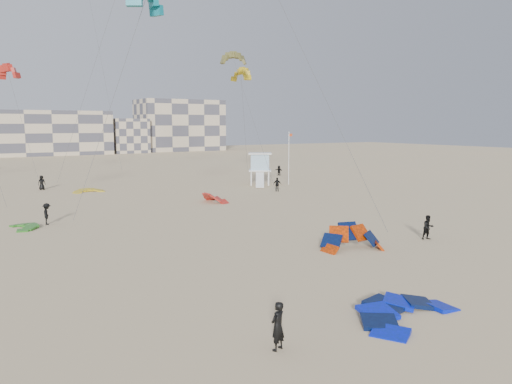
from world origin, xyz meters
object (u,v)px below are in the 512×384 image
kite_ground_blue (405,317)px  kite_ground_orange (353,250)px  lifeguard_tower_near (260,169)px  kitesurfer_main (278,326)px

kite_ground_blue → kite_ground_orange: 11.66m
kite_ground_blue → kite_ground_orange: (6.06, 9.97, 0.00)m
kite_ground_orange → kite_ground_blue: bearing=-105.8°
kite_ground_blue → lifeguard_tower_near: lifeguard_tower_near is taller
kite_ground_blue → kitesurfer_main: (-6.45, 0.22, 0.91)m
lifeguard_tower_near → kitesurfer_main: bearing=-89.4°
kite_ground_orange → kitesurfer_main: bearing=-126.6°
lifeguard_tower_near → kite_ground_orange: bearing=-80.5°
kite_ground_blue → kitesurfer_main: size_ratio=2.77×
kite_ground_blue → lifeguard_tower_near: (19.91, 43.92, 2.18)m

